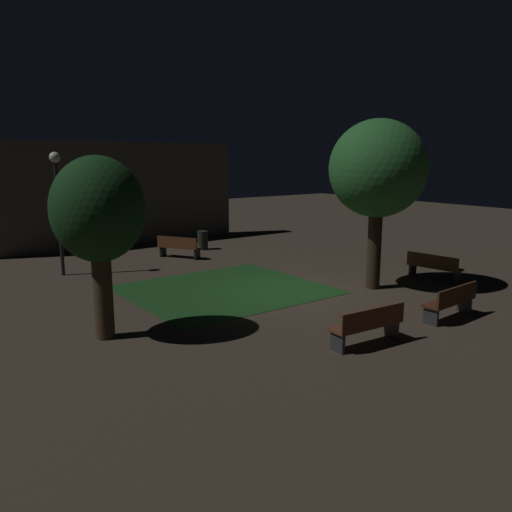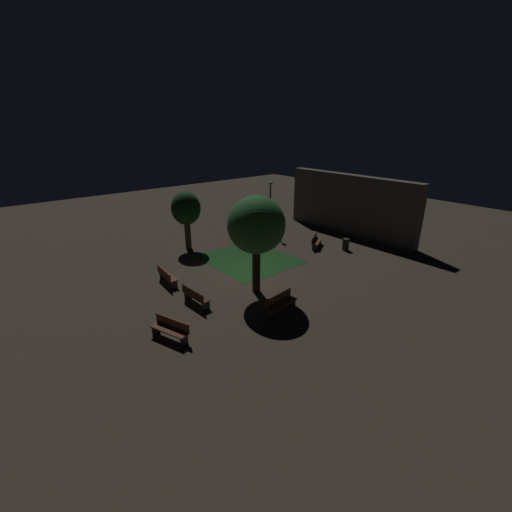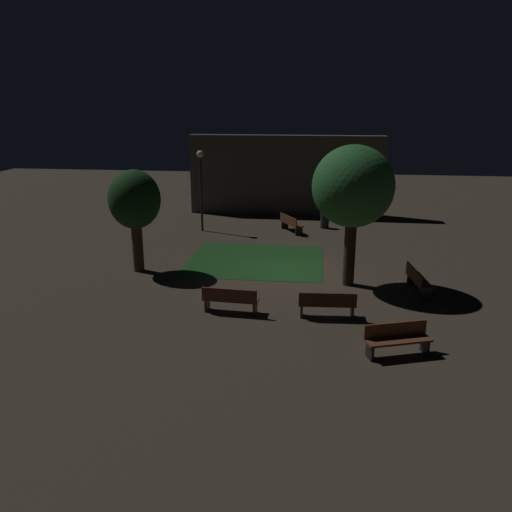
% 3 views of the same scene
% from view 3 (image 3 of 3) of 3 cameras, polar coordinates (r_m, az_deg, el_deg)
% --- Properties ---
extents(ground_plane, '(60.00, 60.00, 0.00)m').
position_cam_3_polar(ground_plane, '(20.86, 3.47, -1.73)').
color(ground_plane, '#3D3328').
extents(grass_lawn, '(5.77, 5.20, 0.01)m').
position_cam_3_polar(grass_lawn, '(22.26, -0.07, -0.49)').
color(grass_lawn, '#194219').
rests_on(grass_lawn, ground).
extents(bench_front_left, '(1.83, 0.61, 0.88)m').
position_cam_3_polar(bench_front_left, '(16.68, -2.86, -4.78)').
color(bench_front_left, brown).
rests_on(bench_front_left, ground).
extents(bench_lawn_edge, '(1.83, 0.59, 0.88)m').
position_cam_3_polar(bench_lawn_edge, '(16.45, 7.87, -5.23)').
color(bench_lawn_edge, '#422314').
rests_on(bench_lawn_edge, ground).
extents(bench_corner, '(1.33, 1.79, 0.88)m').
position_cam_3_polar(bench_corner, '(27.11, 3.83, 3.65)').
color(bench_corner, '#512D19').
rests_on(bench_corner, ground).
extents(bench_path_side, '(1.86, 1.05, 0.88)m').
position_cam_3_polar(bench_path_side, '(14.54, 15.31, -8.74)').
color(bench_path_side, brown).
rests_on(bench_path_side, ground).
extents(bench_by_lamp, '(0.69, 1.84, 0.88)m').
position_cam_3_polar(bench_by_lamp, '(19.36, 17.35, -2.46)').
color(bench_by_lamp, brown).
rests_on(bench_by_lamp, ground).
extents(tree_near_wall, '(2.92, 2.92, 5.15)m').
position_cam_3_polar(tree_near_wall, '(18.80, 10.66, 7.42)').
color(tree_near_wall, '#2D2116').
rests_on(tree_near_wall, ground).
extents(tree_left_canopy, '(2.03, 2.03, 4.08)m').
position_cam_3_polar(tree_left_canopy, '(20.79, -13.25, 5.91)').
color(tree_left_canopy, '#423021').
rests_on(tree_left_canopy, ground).
extents(lamp_post_plaza_east, '(0.36, 0.36, 4.20)m').
position_cam_3_polar(lamp_post_plaza_east, '(27.03, -6.11, 8.74)').
color(lamp_post_plaza_east, black).
rests_on(lamp_post_plaza_east, ground).
extents(trash_bin, '(0.46, 0.46, 0.82)m').
position_cam_3_polar(trash_bin, '(28.18, 7.58, 3.90)').
color(trash_bin, black).
rests_on(trash_bin, ground).
extents(building_wall_backdrop, '(11.51, 0.80, 4.69)m').
position_cam_3_polar(building_wall_backdrop, '(31.29, 3.32, 8.88)').
color(building_wall_backdrop, '#4C4742').
rests_on(building_wall_backdrop, ground).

